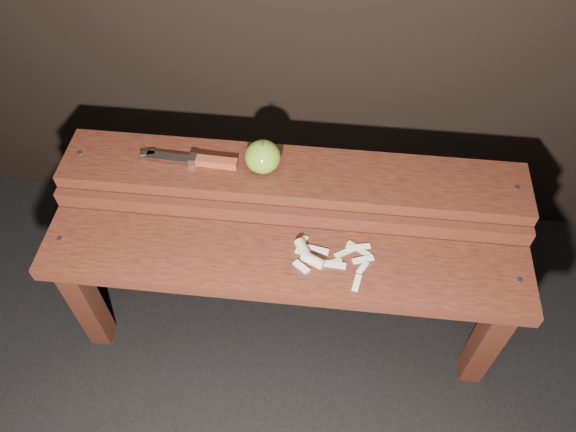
# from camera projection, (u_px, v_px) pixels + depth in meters

# --- Properties ---
(ground) EXTENTS (60.00, 60.00, 0.00)m
(ground) POSITION_uv_depth(u_px,v_px,m) (286.00, 322.00, 1.72)
(ground) COLOR black
(bench_front_tier) EXTENTS (1.20, 0.20, 0.42)m
(bench_front_tier) POSITION_uv_depth(u_px,v_px,m) (283.00, 278.00, 1.40)
(bench_front_tier) COLOR #37160D
(bench_front_tier) RESTS_ON ground
(bench_rear_tier) EXTENTS (1.20, 0.21, 0.50)m
(bench_rear_tier) POSITION_uv_depth(u_px,v_px,m) (292.00, 193.00, 1.49)
(bench_rear_tier) COLOR #37160D
(bench_rear_tier) RESTS_ON ground
(apple) EXTENTS (0.09, 0.09, 0.09)m
(apple) POSITION_uv_depth(u_px,v_px,m) (263.00, 157.00, 1.40)
(apple) COLOR #66971E
(apple) RESTS_ON bench_rear_tier
(knife) EXTENTS (0.26, 0.04, 0.02)m
(knife) POSITION_uv_depth(u_px,v_px,m) (204.00, 161.00, 1.44)
(knife) COLOR brown
(knife) RESTS_ON bench_rear_tier
(apple_scraps) EXTENTS (0.20, 0.15, 0.03)m
(apple_scraps) POSITION_uv_depth(u_px,v_px,m) (319.00, 256.00, 1.35)
(apple_scraps) COLOR beige
(apple_scraps) RESTS_ON bench_front_tier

